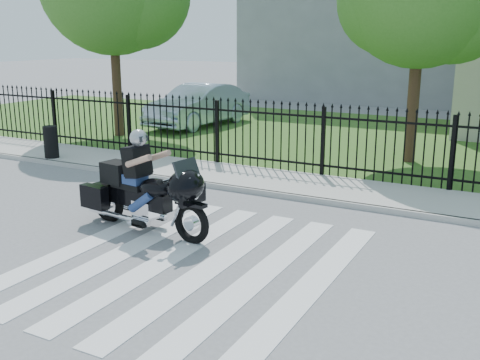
% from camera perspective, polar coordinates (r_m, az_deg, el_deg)
% --- Properties ---
extents(ground, '(120.00, 120.00, 0.00)m').
position_cam_1_polar(ground, '(8.97, -5.08, -8.35)').
color(ground, slate).
rests_on(ground, ground).
extents(crosswalk, '(5.00, 5.50, 0.01)m').
position_cam_1_polar(crosswalk, '(8.97, -5.08, -8.31)').
color(crosswalk, silver).
rests_on(crosswalk, ground).
extents(sidewalk, '(40.00, 2.00, 0.12)m').
position_cam_1_polar(sidewalk, '(13.19, 6.81, -0.60)').
color(sidewalk, '#ADAAA3').
rests_on(sidewalk, ground).
extents(curb, '(40.00, 0.12, 0.12)m').
position_cam_1_polar(curb, '(12.30, 5.11, -1.68)').
color(curb, '#ADAAA3').
rests_on(curb, ground).
extents(grass_strip, '(40.00, 12.00, 0.02)m').
position_cam_1_polar(grass_strip, '(19.75, 14.26, 3.95)').
color(grass_strip, '#375F20').
rests_on(grass_strip, ground).
extents(iron_fence, '(26.00, 0.04, 1.80)m').
position_cam_1_polar(iron_fence, '(13.92, 8.42, 3.70)').
color(iron_fence, black).
rests_on(iron_fence, ground).
extents(motorcycle_rider, '(2.87, 1.16, 1.90)m').
position_cam_1_polar(motorcycle_rider, '(10.30, -9.83, -0.90)').
color(motorcycle_rider, black).
rests_on(motorcycle_rider, ground).
extents(parked_car, '(2.13, 5.03, 1.62)m').
position_cam_1_polar(parked_car, '(22.10, -4.23, 7.59)').
color(parked_car, '#A8BED4').
rests_on(parked_car, grass_strip).
extents(litter_bin, '(0.45, 0.45, 0.89)m').
position_cam_1_polar(litter_bin, '(16.66, -18.66, 3.69)').
color(litter_bin, black).
rests_on(litter_bin, sidewalk).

